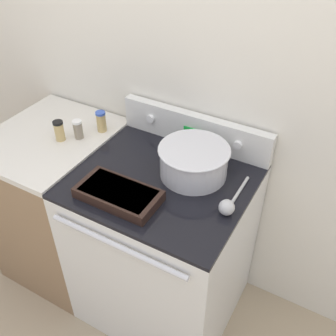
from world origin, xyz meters
name	(u,v)px	position (x,y,z in m)	size (l,w,h in m)	color
kitchen_wall	(203,82)	(0.00, 0.73, 1.25)	(8.00, 0.05, 2.50)	silver
stove_range	(163,248)	(0.00, 0.35, 0.47)	(0.79, 0.73, 0.94)	silver
control_panel	(195,130)	(0.00, 0.67, 1.02)	(0.79, 0.07, 0.17)	silver
side_counter	(62,202)	(-0.69, 0.35, 0.48)	(0.59, 0.70, 0.95)	#896B4C
mixing_bowl	(194,160)	(0.10, 0.45, 1.02)	(0.32, 0.32, 0.14)	silver
casserole_dish	(118,194)	(-0.10, 0.15, 0.96)	(0.35, 0.19, 0.05)	black
ladle	(228,205)	(0.33, 0.31, 0.97)	(0.07, 0.28, 0.07)	#B7B7B7
spice_jar_blue_cap	(101,121)	(-0.47, 0.53, 1.01)	(0.05, 0.05, 0.11)	tan
spice_jar_white_cap	(78,129)	(-0.53, 0.41, 1.00)	(0.05, 0.05, 0.10)	gray
spice_jar_black_cap	(59,131)	(-0.60, 0.35, 1.00)	(0.05, 0.05, 0.11)	tan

